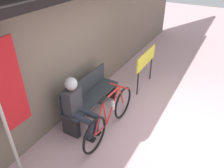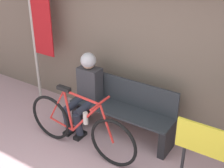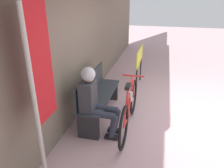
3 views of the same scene
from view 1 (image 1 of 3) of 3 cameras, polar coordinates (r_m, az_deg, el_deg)
name	(u,v)px [view 1 (image 1 of 3)]	position (r m, az deg, el deg)	size (l,w,h in m)	color
ground_plane	(177,140)	(4.48, 16.57, -13.75)	(24.00, 24.00, 0.00)	#C69EA3
storefront_wall	(72,35)	(4.43, -10.45, 12.43)	(12.00, 0.56, 3.20)	#756656
park_bench_near	(90,98)	(4.67, -5.74, -3.65)	(1.57, 0.42, 0.85)	#2D3338
bicycle	(110,116)	(4.21, -0.47, -8.36)	(1.77, 0.40, 0.94)	black
person_seated	(77,103)	(4.08, -9.19, -4.92)	(0.34, 0.64, 1.20)	#2D3342
banner_pole	(8,98)	(3.24, -25.52, -3.41)	(0.45, 0.05, 2.21)	#B7B2A8
signboard	(146,60)	(5.48, 8.86, 6.11)	(1.10, 0.04, 0.99)	#232326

